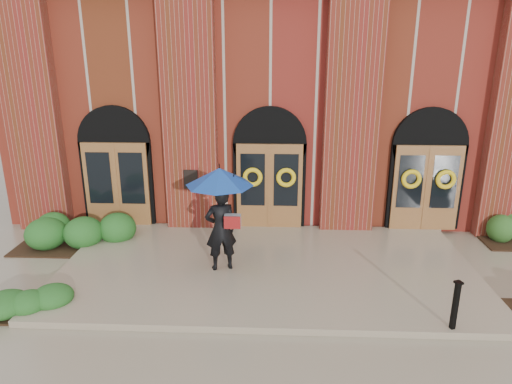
{
  "coord_description": "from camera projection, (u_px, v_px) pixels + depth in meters",
  "views": [
    {
      "loc": [
        0.16,
        -9.99,
        5.23
      ],
      "look_at": [
        -0.31,
        1.0,
        1.76
      ],
      "focal_mm": 32.0,
      "sensor_mm": 36.0,
      "label": 1
    }
  ],
  "objects": [
    {
      "name": "hedge_wall_left",
      "position": [
        78.0,
        234.0,
        12.43
      ],
      "size": [
        3.12,
        1.25,
        0.8
      ],
      "primitive_type": "ellipsoid",
      "color": "#1F531B",
      "rests_on": "ground"
    },
    {
      "name": "man_with_umbrella",
      "position": [
        220.0,
        199.0,
        10.51
      ],
      "size": [
        1.99,
        1.99,
        2.5
      ],
      "rotation": [
        0.0,
        0.0,
        3.46
      ],
      "color": "black",
      "rests_on": "landing"
    },
    {
      "name": "metal_post",
      "position": [
        455.0,
        304.0,
        8.51
      ],
      "size": [
        0.17,
        0.17,
        0.99
      ],
      "rotation": [
        0.0,
        0.0,
        0.35
      ],
      "color": "black",
      "rests_on": "landing"
    },
    {
      "name": "church_building",
      "position": [
        272.0,
        93.0,
        18.41
      ],
      "size": [
        16.2,
        12.53,
        7.0
      ],
      "color": "maroon",
      "rests_on": "ground"
    },
    {
      "name": "hedge_front_left",
      "position": [
        21.0,
        300.0,
        9.51
      ],
      "size": [
        1.25,
        1.07,
        0.44
      ],
      "primitive_type": "ellipsoid",
      "color": "#1F501B",
      "rests_on": "ground"
    },
    {
      "name": "ground",
      "position": [
        267.0,
        273.0,
        11.09
      ],
      "size": [
        90.0,
        90.0,
        0.0
      ],
      "primitive_type": "plane",
      "color": "gray",
      "rests_on": "ground"
    },
    {
      "name": "landing",
      "position": [
        267.0,
        268.0,
        11.21
      ],
      "size": [
        10.0,
        5.3,
        0.15
      ],
      "primitive_type": "cube",
      "color": "gray",
      "rests_on": "ground"
    }
  ]
}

